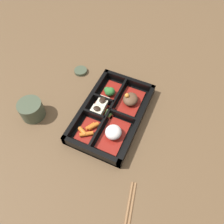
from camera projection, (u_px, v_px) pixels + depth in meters
The scene contains 12 objects.
ground_plane at pixel (112, 116), 0.76m from camera, with size 3.00×3.00×0.00m, color brown.
bento_base at pixel (112, 115), 0.75m from camera, with size 0.32×0.20×0.01m.
bento_rim at pixel (111, 113), 0.74m from camera, with size 0.32×0.20×0.04m.
bowl_stew at pixel (130, 100), 0.76m from camera, with size 0.13×0.07×0.05m.
bowl_rice at pixel (113, 133), 0.69m from camera, with size 0.13×0.07×0.04m.
bowl_greens at pixel (110, 91), 0.79m from camera, with size 0.09×0.06×0.04m.
bowl_tofu at pixel (100, 107), 0.75m from camera, with size 0.08×0.06×0.04m.
bowl_carrots at pixel (88, 130), 0.71m from camera, with size 0.09×0.06×0.02m.
bowl_pickles at pixel (109, 113), 0.74m from camera, with size 0.04×0.03×0.01m.
tea_cup at pixel (31, 109), 0.73m from camera, with size 0.08×0.08×0.06m.
chopsticks at pixel (128, 223), 0.57m from camera, with size 0.21×0.06×0.01m.
sauce_dish at pixel (81, 71), 0.87m from camera, with size 0.05×0.05×0.01m.
Camera 1 is at (0.37, 0.17, 0.64)m, focal length 35.00 mm.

